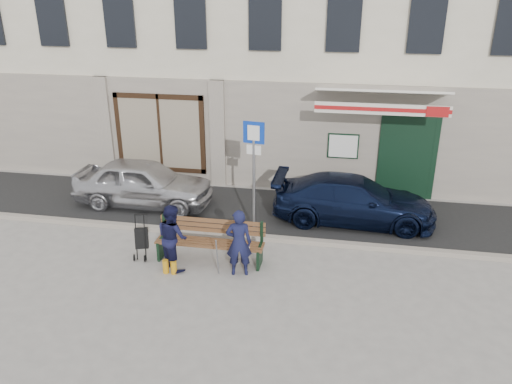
% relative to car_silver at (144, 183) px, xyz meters
% --- Properties ---
extents(ground, '(80.00, 80.00, 0.00)m').
position_rel_car_silver_xyz_m(ground, '(3.07, -3.03, -0.65)').
color(ground, '#9E9991').
rests_on(ground, ground).
extents(asphalt_lane, '(60.00, 3.20, 0.01)m').
position_rel_car_silver_xyz_m(asphalt_lane, '(3.07, 0.07, -0.65)').
color(asphalt_lane, '#282828').
rests_on(asphalt_lane, ground).
extents(curb, '(60.00, 0.18, 0.12)m').
position_rel_car_silver_xyz_m(curb, '(3.07, -1.53, -0.59)').
color(curb, '#9E9384').
rests_on(curb, ground).
extents(building, '(20.00, 8.27, 10.00)m').
position_rel_car_silver_xyz_m(building, '(3.08, 5.43, 4.32)').
color(building, beige).
rests_on(building, ground).
extents(car_silver, '(3.84, 1.56, 1.31)m').
position_rel_car_silver_xyz_m(car_silver, '(0.00, 0.00, 0.00)').
color(car_silver, silver).
rests_on(car_silver, ground).
extents(car_navy, '(4.16, 1.76, 1.20)m').
position_rel_car_silver_xyz_m(car_navy, '(5.73, -0.06, -0.05)').
color(car_navy, black).
rests_on(car_navy, ground).
extents(parking_sign, '(0.52, 0.12, 2.80)m').
position_rel_car_silver_xyz_m(parking_sign, '(3.31, -1.09, 1.24)').
color(parking_sign, gray).
rests_on(parking_sign, ground).
extents(bench, '(2.40, 1.17, 0.98)m').
position_rel_car_silver_xyz_m(bench, '(2.58, -2.70, -0.19)').
color(bench, brown).
rests_on(bench, ground).
extents(man, '(0.60, 0.46, 1.48)m').
position_rel_car_silver_xyz_m(man, '(3.38, -3.13, 0.09)').
color(man, '#15173A').
rests_on(man, ground).
extents(woman, '(0.90, 0.89, 1.47)m').
position_rel_car_silver_xyz_m(woman, '(1.93, -3.11, 0.08)').
color(woman, '#121333').
rests_on(woman, ground).
extents(stroller, '(0.36, 0.46, 1.01)m').
position_rel_car_silver_xyz_m(stroller, '(1.08, -2.81, -0.21)').
color(stroller, black).
rests_on(stroller, ground).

